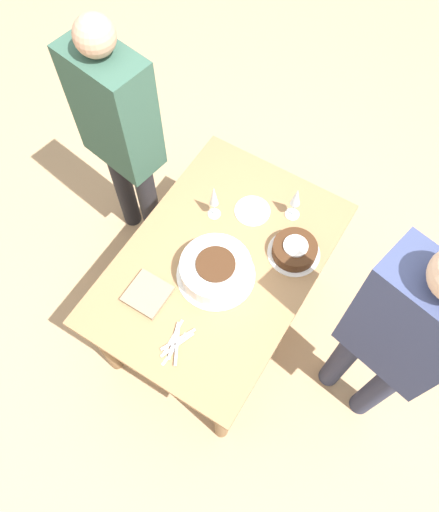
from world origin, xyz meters
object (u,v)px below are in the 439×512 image
(cake_center_white, at_px, (216,270))
(wine_glass_far, at_px, (296,199))
(cake_front_chocolate, at_px, (295,250))
(person_cutting, at_px, (398,336))
(person_watching, at_px, (119,130))
(wine_glass_near, at_px, (214,197))

(cake_center_white, height_order, wine_glass_far, wine_glass_far)
(cake_center_white, xyz_separation_m, wine_glass_far, (0.47, -0.15, 0.09))
(cake_center_white, xyz_separation_m, cake_front_chocolate, (0.29, -0.25, -0.02))
(cake_front_chocolate, bearing_deg, cake_center_white, 138.56)
(cake_center_white, relative_size, person_cutting, 0.23)
(person_watching, bearing_deg, cake_center_white, -14.25)
(cake_front_chocolate, xyz_separation_m, person_watching, (0.05, 1.02, 0.16))
(cake_center_white, distance_m, cake_front_chocolate, 0.38)
(cake_center_white, bearing_deg, person_cutting, -85.20)
(cake_center_white, distance_m, person_cutting, 0.82)
(cake_center_white, xyz_separation_m, wine_glass_near, (0.27, 0.18, 0.09))
(wine_glass_near, height_order, person_cutting, person_cutting)
(cake_center_white, relative_size, cake_front_chocolate, 1.46)
(cake_center_white, xyz_separation_m, person_cutting, (0.07, -0.80, 0.16))
(wine_glass_near, height_order, person_watching, person_watching)
(wine_glass_near, relative_size, person_watching, 0.14)
(cake_front_chocolate, xyz_separation_m, wine_glass_near, (-0.01, 0.43, 0.11))
(cake_center_white, height_order, person_cutting, person_cutting)
(person_cutting, distance_m, person_watching, 1.59)
(cake_center_white, relative_size, person_watching, 0.23)
(wine_glass_near, bearing_deg, cake_front_chocolate, -88.42)
(wine_glass_far, bearing_deg, person_watching, 98.28)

